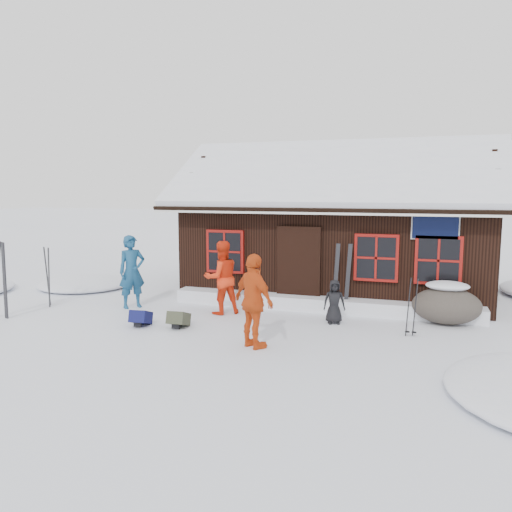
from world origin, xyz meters
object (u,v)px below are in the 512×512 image
at_px(skier_crouched, 334,302).
at_px(skier_teal, 132,272).
at_px(ski_poles, 412,308).
at_px(boulder, 447,304).
at_px(skier_orange_left, 222,278).
at_px(skier_orange_right, 254,301).
at_px(backpack_olive, 179,322).
at_px(ski_pair_left, 1,281).
at_px(backpack_blue, 141,320).

bearing_deg(skier_crouched, skier_teal, 164.16).
bearing_deg(ski_poles, skier_crouched, 164.32).
bearing_deg(boulder, skier_orange_left, -171.74).
distance_m(skier_teal, ski_poles, 6.78).
distance_m(skier_orange_right, backpack_olive, 2.27).
distance_m(boulder, backpack_olive, 5.93).
distance_m(skier_teal, skier_orange_right, 4.50).
xyz_separation_m(skier_teal, ski_pair_left, (-2.26, -1.91, -0.04)).
height_order(skier_teal, backpack_blue, skier_teal).
relative_size(skier_orange_left, backpack_olive, 3.55).
distance_m(skier_teal, backpack_blue, 2.01).
height_order(boulder, backpack_olive, boulder).
height_order(skier_crouched, backpack_olive, skier_crouched).
bearing_deg(backpack_olive, skier_orange_left, 69.27).
distance_m(skier_orange_left, ski_pair_left, 5.07).
distance_m(skier_teal, backpack_olive, 2.51).
height_order(skier_orange_left, backpack_olive, skier_orange_left).
bearing_deg(backpack_blue, ski_pair_left, 178.84).
distance_m(skier_orange_right, backpack_blue, 3.01).
distance_m(backpack_blue, backpack_olive, 0.86).
xyz_separation_m(boulder, ski_pair_left, (-9.74, -2.78, 0.44)).
xyz_separation_m(ski_poles, backpack_olive, (-4.78, -0.96, -0.45)).
distance_m(skier_orange_left, skier_crouched, 2.75).
height_order(skier_orange_right, backpack_blue, skier_orange_right).
bearing_deg(skier_orange_left, skier_teal, -38.66).
xyz_separation_m(boulder, backpack_olive, (-5.50, -2.19, -0.30)).
bearing_deg(skier_orange_right, backpack_blue, 20.71).
bearing_deg(skier_orange_right, ski_pair_left, 31.75).
xyz_separation_m(skier_orange_right, backpack_blue, (-2.84, 0.65, -0.76)).
bearing_deg(skier_crouched, backpack_blue, -175.49).
bearing_deg(backpack_blue, skier_crouched, 12.71).
relative_size(ski_poles, backpack_blue, 2.55).
relative_size(skier_teal, backpack_blue, 3.79).
bearing_deg(skier_teal, ski_poles, -53.60).
bearing_deg(skier_orange_left, backpack_blue, 9.91).
height_order(skier_teal, ski_poles, skier_teal).
relative_size(skier_teal, ski_pair_left, 0.99).
relative_size(skier_crouched, ski_poles, 0.80).
relative_size(boulder, ski_poles, 1.20).
bearing_deg(ski_poles, skier_teal, 176.89).
height_order(skier_crouched, backpack_blue, skier_crouched).
distance_m(skier_crouched, backpack_olive, 3.45).
height_order(skier_teal, skier_orange_left, skier_teal).
bearing_deg(backpack_olive, skier_crouched, 19.45).
height_order(boulder, ski_pair_left, ski_pair_left).
bearing_deg(skier_orange_right, ski_poles, -114.38).
distance_m(skier_orange_left, backpack_blue, 2.17).
relative_size(skier_orange_right, backpack_olive, 3.60).
distance_m(skier_orange_left, ski_poles, 4.41).
bearing_deg(skier_crouched, backpack_olive, -172.47).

